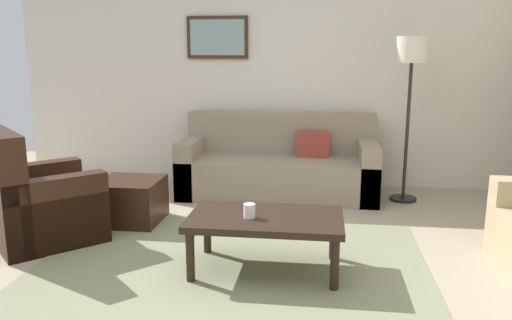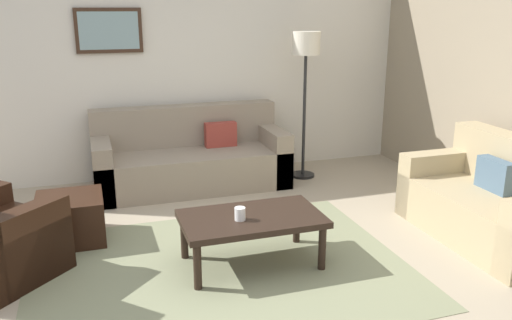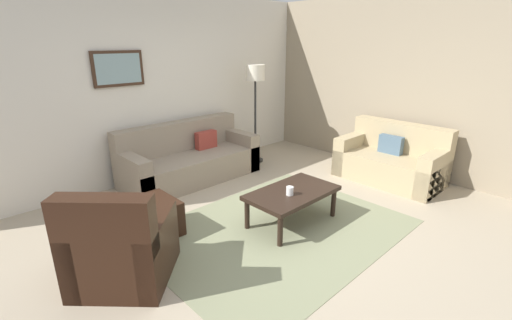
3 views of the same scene
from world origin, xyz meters
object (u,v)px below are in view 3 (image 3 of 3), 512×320
couch_loveseat (392,161)px  cup (290,191)px  framed_artwork (118,69)px  armchair_leather (121,253)px  lamp_standing (255,83)px  couch_main (188,160)px  ottoman (151,219)px  coffee_table (292,195)px

couch_loveseat → cup: size_ratio=15.26×
couch_loveseat → framed_artwork: (-3.05, 2.67, 1.42)m
armchair_leather → lamp_standing: 3.77m
couch_main → couch_loveseat: size_ratio=1.39×
framed_artwork → armchair_leather: bearing=-116.9°
ottoman → coffee_table: (1.37, -0.91, 0.16)m
ottoman → couch_loveseat: bearing=-16.9°
couch_main → armchair_leather: size_ratio=1.88×
coffee_table → framed_artwork: size_ratio=1.53×
armchair_leather → framed_artwork: 2.82m
ottoman → lamp_standing: lamp_standing is taller
ottoman → framed_artwork: 2.26m
armchair_leather → couch_main: bearing=43.4°
lamp_standing → cup: bearing=-124.4°
couch_main → couch_loveseat: same height
coffee_table → lamp_standing: lamp_standing is taller
coffee_table → framed_artwork: 2.97m
lamp_standing → coffee_table: bearing=-122.9°
ottoman → framed_artwork: framed_artwork is taller
lamp_standing → framed_artwork: (-2.12, 0.54, 0.31)m
cup → coffee_table: bearing=25.9°
coffee_table → armchair_leather: bearing=170.6°
couch_loveseat → ottoman: 3.73m
cup → framed_artwork: bearing=106.2°
armchair_leather → coffee_table: (1.95, -0.32, 0.05)m
ottoman → framed_artwork: bearing=72.0°
coffee_table → framed_artwork: (-0.85, 2.50, 1.36)m
lamp_standing → couch_loveseat: bearing=-66.3°
couch_loveseat → cup: (-2.31, 0.12, 0.16)m
couch_loveseat → coffee_table: size_ratio=1.39×
couch_loveseat → armchair_leather: 4.18m
ottoman → coffee_table: coffee_table is taller
couch_main → armchair_leather: (-1.87, -1.77, 0.01)m
couch_loveseat → lamp_standing: (-0.94, 2.13, 1.11)m
framed_artwork → lamp_standing: bearing=-14.4°
cup → lamp_standing: bearing=55.6°
cup → framed_artwork: 2.94m
couch_main → cup: (-0.03, -2.14, 0.16)m
couch_main → cup: couch_main is taller
coffee_table → cup: size_ratio=10.97×
couch_main → ottoman: 1.75m
couch_main → coffee_table: bearing=-87.7°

